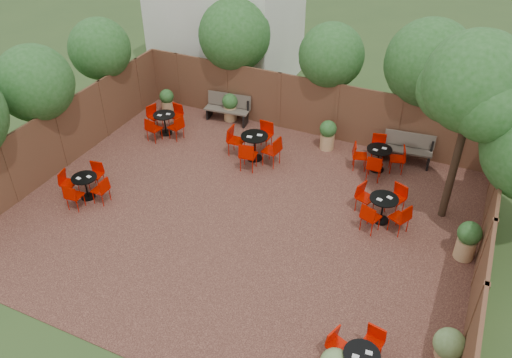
% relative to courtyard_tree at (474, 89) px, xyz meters
% --- Properties ---
extents(ground, '(80.00, 80.00, 0.00)m').
position_rel_courtyard_tree_xyz_m(ground, '(-4.91, -2.34, -3.76)').
color(ground, '#354F23').
rests_on(ground, ground).
extents(courtyard_paving, '(12.00, 10.00, 0.02)m').
position_rel_courtyard_tree_xyz_m(courtyard_paving, '(-4.91, -2.34, -3.75)').
color(courtyard_paving, black).
rests_on(courtyard_paving, ground).
extents(fence_back, '(12.00, 0.08, 2.00)m').
position_rel_courtyard_tree_xyz_m(fence_back, '(-4.91, 2.66, -2.76)').
color(fence_back, '#573320').
rests_on(fence_back, ground).
extents(fence_left, '(0.08, 10.00, 2.00)m').
position_rel_courtyard_tree_xyz_m(fence_left, '(-10.91, -2.34, -2.76)').
color(fence_left, '#573320').
rests_on(fence_left, ground).
extents(fence_right, '(0.08, 10.00, 2.00)m').
position_rel_courtyard_tree_xyz_m(fence_right, '(1.09, -2.34, -2.76)').
color(fence_right, '#573320').
rests_on(fence_right, ground).
extents(overhang_foliage, '(15.87, 10.93, 2.71)m').
position_rel_courtyard_tree_xyz_m(overhang_foliage, '(-5.85, 0.45, -1.02)').
color(overhang_foliage, '#21521A').
rests_on(overhang_foliage, ground).
extents(courtyard_tree, '(2.65, 2.55, 5.12)m').
position_rel_courtyard_tree_xyz_m(courtyard_tree, '(0.00, 0.00, 0.00)').
color(courtyard_tree, black).
rests_on(courtyard_tree, courtyard_paving).
extents(park_bench_left, '(1.62, 0.68, 0.97)m').
position_rel_courtyard_tree_xyz_m(park_bench_left, '(-7.69, 2.29, -3.24)').
color(park_bench_left, brown).
rests_on(park_bench_left, courtyard_paving).
extents(park_bench_right, '(1.56, 0.66, 0.94)m').
position_rel_courtyard_tree_xyz_m(park_bench_right, '(-1.45, 2.28, -3.25)').
color(park_bench_right, brown).
rests_on(park_bench_right, courtyard_paving).
extents(bistro_tables, '(10.00, 8.72, 0.96)m').
position_rel_courtyard_tree_xyz_m(bistro_tables, '(-4.74, -0.97, -3.30)').
color(bistro_tables, black).
rests_on(bistro_tables, courtyard_paving).
extents(planters, '(11.19, 4.37, 1.06)m').
position_rel_courtyard_tree_xyz_m(planters, '(-4.68, 1.02, -3.20)').
color(planters, tan).
rests_on(planters, courtyard_paving).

